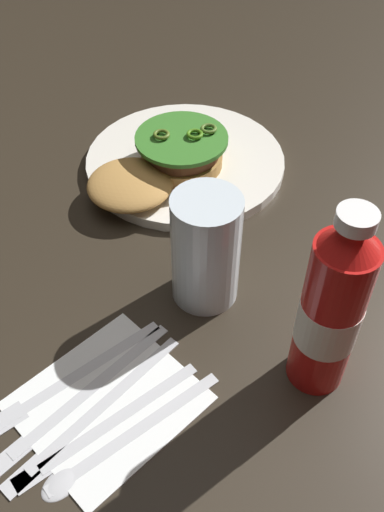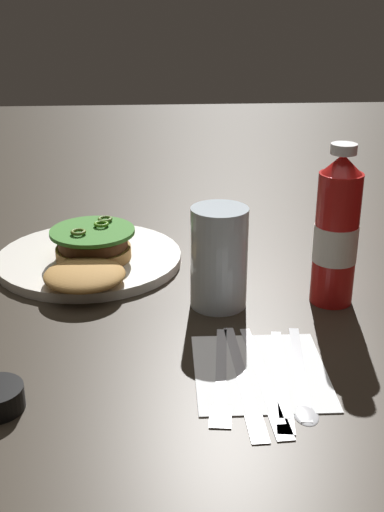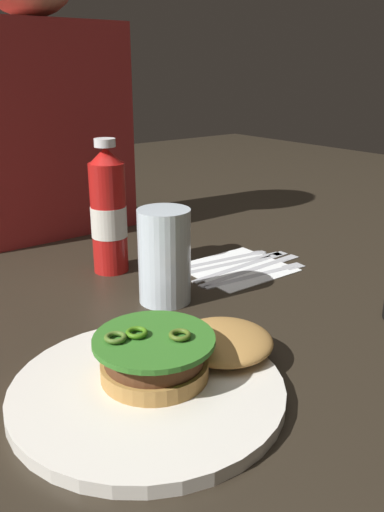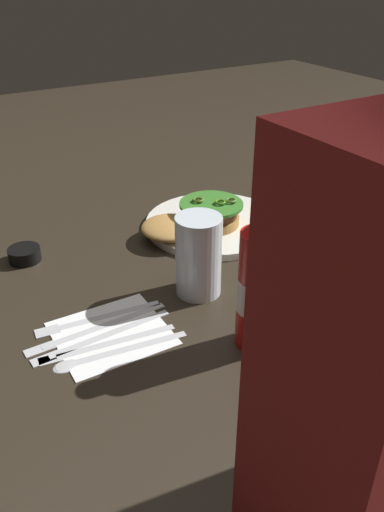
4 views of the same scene
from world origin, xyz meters
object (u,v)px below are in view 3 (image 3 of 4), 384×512
ketchup_bottle (109,213)px  fork_utensil (264,271)px  water_glass (164,256)px  butter_knife (258,266)px  napkin (237,268)px  diner_person (37,90)px  steak_knife (241,260)px  burger_sandwich (181,350)px  table_knife (248,262)px  dinner_plate (148,390)px  spoon_utensil (234,256)px

ketchup_bottle → fork_utensil: 0.27m
water_glass → butter_knife: size_ratio=0.61×
napkin → diner_person: (-0.16, 0.40, 0.28)m
steak_knife → butter_knife: bearing=-88.4°
burger_sandwich → table_knife: bearing=34.7°
water_glass → steak_knife: water_glass is taller
dinner_plate → spoon_utensil: dinner_plate is taller
steak_knife → napkin: bearing=-144.3°
dinner_plate → butter_knife: (0.35, 0.19, -0.00)m
ketchup_bottle → spoon_utensil: bearing=-22.8°
spoon_utensil → diner_person: bearing=117.8°
ketchup_bottle → steak_knife: (0.20, -0.11, -0.09)m
dinner_plate → diner_person: (0.17, 0.61, 0.27)m
napkin → burger_sandwich: bearing=-142.9°
table_knife → diner_person: (-0.18, 0.40, 0.28)m
napkin → diner_person: 0.51m
burger_sandwich → spoon_utensil: bearing=39.1°
burger_sandwich → table_knife: (0.30, 0.21, -0.03)m
table_knife → spoon_utensil: (0.00, 0.04, 0.00)m
spoon_utensil → diner_person: (-0.19, 0.36, 0.28)m
dinner_plate → napkin: 0.39m
butter_knife → burger_sandwich: bearing=-148.3°
dinner_plate → water_glass: 0.25m
napkin → fork_utensil: fork_utensil is taller
fork_utensil → steak_knife: 0.07m
dinner_plate → napkin: size_ratio=1.76×
burger_sandwich → steak_knife: 0.38m
napkin → steak_knife: 0.03m
burger_sandwich → steak_knife: burger_sandwich is taller
ketchup_bottle → fork_utensil: size_ratio=1.10×
burger_sandwich → ketchup_bottle: bearing=72.5°
burger_sandwich → ketchup_bottle: ketchup_bottle is taller
burger_sandwich → butter_knife: (0.30, 0.19, -0.03)m
table_knife → steak_knife: 0.02m
ketchup_bottle → fork_utensil: (0.19, -0.17, -0.09)m
butter_knife → spoon_utensil: 0.06m
fork_utensil → butter_knife: (0.01, 0.02, 0.00)m
butter_knife → diner_person: 0.53m
napkin → steak_knife: bearing=35.7°
water_glass → butter_knife: (0.20, 0.01, -0.06)m
fork_utensil → diner_person: diner_person is taller
burger_sandwich → water_glass: (0.11, 0.18, 0.03)m
diner_person → ketchup_bottle: bearing=-92.7°
ketchup_bottle → butter_knife: 0.26m
dinner_plate → fork_utensil: bearing=26.2°
fork_utensil → butter_knife: 0.03m
burger_sandwich → water_glass: size_ratio=1.55×
dinner_plate → ketchup_bottle: ketchup_bottle is taller
steak_knife → diner_person: diner_person is taller
dinner_plate → table_knife: size_ratio=1.30×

